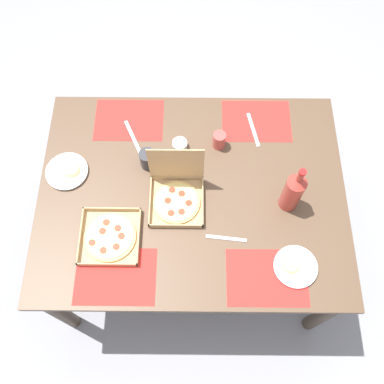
% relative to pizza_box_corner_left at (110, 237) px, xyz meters
% --- Properties ---
extents(ground_plane, '(6.00, 6.00, 0.00)m').
position_rel_pizza_box_corner_left_xyz_m(ground_plane, '(0.38, 0.24, -0.74)').
color(ground_plane, gray).
extents(dining_table, '(1.50, 1.14, 0.73)m').
position_rel_pizza_box_corner_left_xyz_m(dining_table, '(0.38, 0.24, -0.10)').
color(dining_table, '#3F3328').
rests_on(dining_table, ground_plane).
extents(placemat_near_left, '(0.36, 0.26, 0.00)m').
position_rel_pizza_box_corner_left_xyz_m(placemat_near_left, '(0.04, -0.18, -0.01)').
color(placemat_near_left, red).
rests_on(placemat_near_left, dining_table).
extents(placemat_near_right, '(0.36, 0.26, 0.00)m').
position_rel_pizza_box_corner_left_xyz_m(placemat_near_right, '(0.71, -0.18, -0.01)').
color(placemat_near_right, red).
rests_on(placemat_near_right, dining_table).
extents(placemat_far_left, '(0.36, 0.26, 0.00)m').
position_rel_pizza_box_corner_left_xyz_m(placemat_far_left, '(0.04, 0.66, -0.01)').
color(placemat_far_left, red).
rests_on(placemat_far_left, dining_table).
extents(placemat_far_right, '(0.36, 0.26, 0.00)m').
position_rel_pizza_box_corner_left_xyz_m(placemat_far_right, '(0.71, 0.66, -0.01)').
color(placemat_far_right, red).
rests_on(placemat_far_right, dining_table).
extents(pizza_box_corner_left, '(0.27, 0.27, 0.04)m').
position_rel_pizza_box_corner_left_xyz_m(pizza_box_corner_left, '(0.00, 0.00, 0.00)').
color(pizza_box_corner_left, tan).
rests_on(pizza_box_corner_left, dining_table).
extents(pizza_box_center, '(0.26, 0.26, 0.29)m').
position_rel_pizza_box_corner_left_xyz_m(pizza_box_center, '(0.30, 0.21, 0.03)').
color(pizza_box_center, tan).
rests_on(pizza_box_center, dining_table).
extents(plate_far_right, '(0.21, 0.21, 0.03)m').
position_rel_pizza_box_corner_left_xyz_m(plate_far_right, '(-0.24, 0.34, -0.00)').
color(plate_far_right, white).
rests_on(plate_far_right, dining_table).
extents(plate_middle, '(0.20, 0.20, 0.03)m').
position_rel_pizza_box_corner_left_xyz_m(plate_middle, '(0.84, -0.13, -0.00)').
color(plate_middle, white).
rests_on(plate_middle, dining_table).
extents(soda_bottle, '(0.09, 0.09, 0.32)m').
position_rel_pizza_box_corner_left_xyz_m(soda_bottle, '(0.83, 0.18, 0.12)').
color(soda_bottle, '#B2382D').
rests_on(soda_bottle, dining_table).
extents(cup_red, '(0.07, 0.07, 0.09)m').
position_rel_pizza_box_corner_left_xyz_m(cup_red, '(0.51, 0.51, 0.03)').
color(cup_red, '#BF4742').
rests_on(cup_red, dining_table).
extents(cup_spare, '(0.08, 0.08, 0.10)m').
position_rel_pizza_box_corner_left_xyz_m(cup_spare, '(0.16, 0.39, 0.04)').
color(cup_spare, '#333338').
rests_on(cup_spare, dining_table).
extents(condiment_bowl, '(0.08, 0.08, 0.04)m').
position_rel_pizza_box_corner_left_xyz_m(condiment_bowl, '(0.31, 0.49, 0.01)').
color(condiment_bowl, white).
rests_on(condiment_bowl, dining_table).
extents(fork_by_near_left, '(0.19, 0.04, 0.00)m').
position_rel_pizza_box_corner_left_xyz_m(fork_by_near_left, '(0.54, 0.00, -0.01)').
color(fork_by_near_left, '#B7B7BC').
rests_on(fork_by_near_left, dining_table).
extents(knife_by_far_right, '(0.06, 0.21, 0.00)m').
position_rel_pizza_box_corner_left_xyz_m(knife_by_far_right, '(0.69, 0.60, -0.01)').
color(knife_by_far_right, '#B7B7BC').
rests_on(knife_by_far_right, dining_table).
extents(knife_by_near_right, '(0.10, 0.20, 0.00)m').
position_rel_pizza_box_corner_left_xyz_m(knife_by_near_right, '(0.07, 0.55, -0.01)').
color(knife_by_near_right, '#B7B7BC').
rests_on(knife_by_near_right, dining_table).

